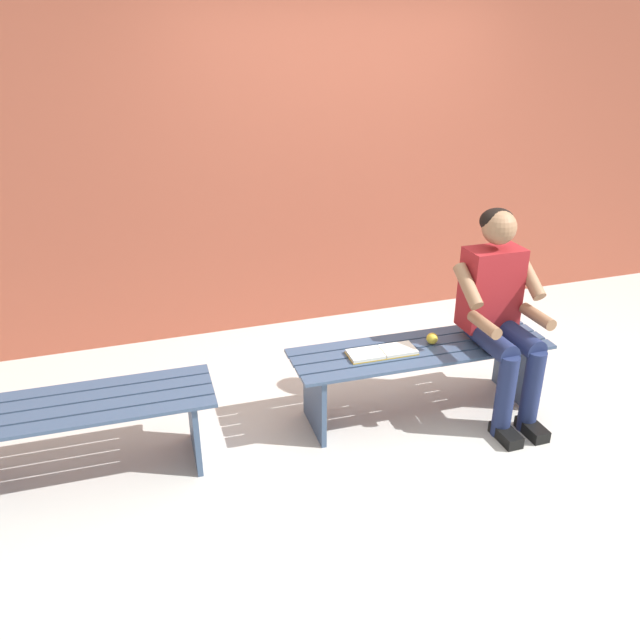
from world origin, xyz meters
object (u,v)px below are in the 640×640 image
Objects in this scene: apple at (432,338)px; book_open at (382,352)px; bench_far at (76,423)px; person_seated at (500,308)px; bench_near at (420,364)px.

apple is 0.17× the size of book_open.
bench_far is 2.07m from apple.
person_seated is at bearing 161.20° from apple.
book_open is at bearing 4.53° from apple.
bench_near is at bearing 16.38° from apple.
person_seated is at bearing 177.62° from bench_far.
book_open reaches higher than bench_near.
person_seated is (-2.43, 0.10, 0.36)m from bench_far.
apple is (-0.08, -0.02, 0.15)m from bench_near.
bench_far is at bearing -0.00° from bench_near.
apple is at bearing -173.91° from book_open.
book_open reaches higher than bench_far.
book_open is (0.34, 0.03, -0.02)m from apple.
bench_far is at bearing -2.38° from person_seated.
apple reaches higher than book_open.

